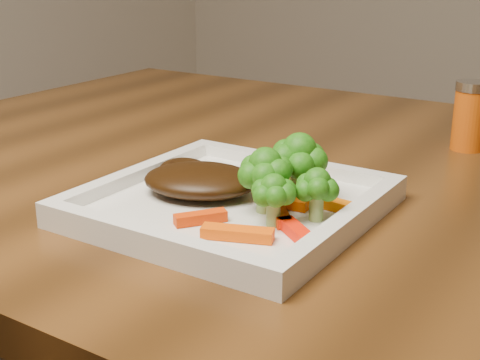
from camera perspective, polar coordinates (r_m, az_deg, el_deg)
The scene contains 14 objects.
plate at distance 0.68m, azimuth -0.71°, elevation -2.32°, with size 0.27×0.27×0.01m, color white.
steak at distance 0.70m, azimuth -3.38°, elevation -0.01°, with size 0.12×0.09×0.03m, color black.
broccoli_0 at distance 0.68m, azimuth 5.05°, elevation 1.17°, with size 0.07×0.07×0.07m, color #287914, non-canonical shape.
broccoli_1 at distance 0.62m, azimuth 6.59°, elevation -0.65°, with size 0.05×0.05×0.06m, color #1F7914, non-canonical shape.
broccoli_2 at distance 0.61m, azimuth 2.89°, elevation -1.32°, with size 0.05×0.05×0.06m, color #306A11, non-canonical shape.
broccoli_3 at distance 0.64m, azimuth 2.16°, elevation -0.11°, with size 0.06×0.06×0.06m, color #2A6510, non-canonical shape.
carrot_0 at distance 0.59m, azimuth -0.23°, elevation -4.57°, with size 0.06×0.02×0.01m, color #FA5304.
carrot_1 at distance 0.59m, azimuth 4.83°, elevation -4.40°, with size 0.05×0.01×0.01m, color #FF1C04.
carrot_2 at distance 0.62m, azimuth -3.39°, elevation -3.23°, with size 0.05×0.01×0.01m, color red.
carrot_3 at distance 0.66m, azimuth 8.69°, elevation -2.24°, with size 0.05×0.01×0.01m, color #DA6203.
carrot_4 at distance 0.72m, azimuth 4.09°, elevation -0.18°, with size 0.06×0.02×0.01m, color orange.
carrot_5 at distance 0.63m, azimuth 3.41°, elevation -2.95°, with size 0.05×0.01×0.01m, color #FF3104.
carrot_6 at distance 0.66m, azimuth 3.70°, elevation -1.85°, with size 0.05×0.01×0.01m, color #CF4C03.
spice_shaker at distance 0.94m, azimuth 19.04°, elevation 5.19°, with size 0.04×0.04×0.09m, color #CA4F0B.
Camera 1 is at (0.04, -0.75, 1.00)m, focal length 50.00 mm.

